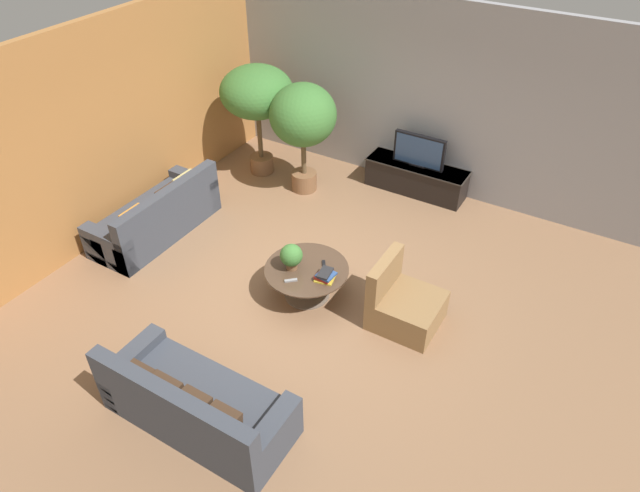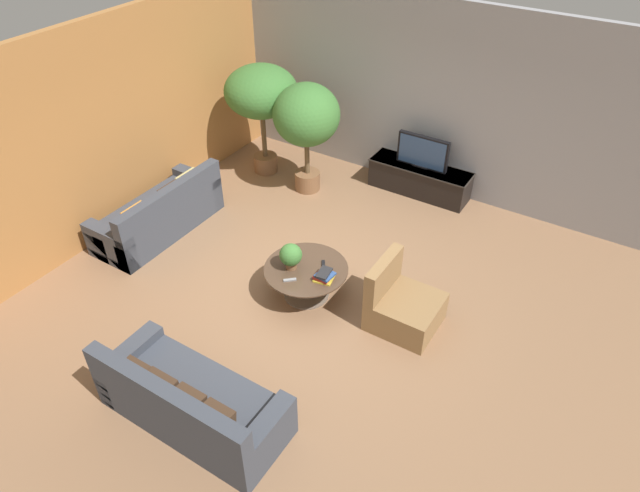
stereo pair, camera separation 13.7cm
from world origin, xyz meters
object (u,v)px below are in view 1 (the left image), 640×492
at_px(television, 419,151).
at_px(potted_palm_tall, 257,95).
at_px(armchair_wicker, 403,304).
at_px(media_console, 416,178).
at_px(couch_by_wall, 157,217).
at_px(coffee_table, 307,276).
at_px(potted_palm_corner, 303,118).
at_px(couch_near_entry, 195,405).
at_px(potted_plant_tabletop, 291,256).

height_order(television, potted_palm_tall, potted_palm_tall).
bearing_deg(armchair_wicker, media_console, 20.18).
bearing_deg(couch_by_wall, television, 137.23).
xyz_separation_m(television, coffee_table, (-0.20, -3.08, -0.43)).
distance_m(coffee_table, couch_by_wall, 2.62).
bearing_deg(potted_palm_corner, potted_palm_tall, 173.32).
relative_size(potted_palm_tall, potted_palm_corner, 1.03).
xyz_separation_m(couch_by_wall, couch_near_entry, (2.68, -2.28, -0.00)).
height_order(couch_by_wall, potted_plant_tabletop, couch_by_wall).
bearing_deg(coffee_table, couch_near_entry, -88.31).
distance_m(couch_near_entry, potted_palm_tall, 5.29).
xyz_separation_m(coffee_table, armchair_wicker, (1.26, 0.20, -0.04)).
distance_m(armchair_wicker, potted_plant_tabletop, 1.50).
bearing_deg(couch_near_entry, media_console, -91.41).
bearing_deg(armchair_wicker, potted_palm_corner, 53.19).
bearing_deg(potted_plant_tabletop, media_console, 83.46).
bearing_deg(potted_palm_tall, armchair_wicker, -30.28).
distance_m(coffee_table, potted_plant_tabletop, 0.38).
relative_size(couch_by_wall, couch_near_entry, 1.00).
bearing_deg(coffee_table, television, 86.32).
relative_size(potted_palm_tall, potted_plant_tabletop, 5.29).
height_order(media_console, couch_by_wall, couch_by_wall).
xyz_separation_m(armchair_wicker, potted_palm_tall, (-3.62, 2.11, 1.13)).
height_order(media_console, coffee_table, media_console).
distance_m(couch_by_wall, couch_near_entry, 3.52).
xyz_separation_m(television, potted_palm_tall, (-2.56, -0.77, 0.66)).
relative_size(television, couch_by_wall, 0.42).
xyz_separation_m(media_console, couch_near_entry, (-0.13, -5.33, 0.03)).
bearing_deg(potted_palm_corner, couch_near_entry, -71.52).
relative_size(couch_by_wall, potted_plant_tabletop, 5.62).
bearing_deg(media_console, armchair_wicker, -69.82).
bearing_deg(coffee_table, potted_palm_tall, 135.58).
bearing_deg(potted_palm_corner, couch_by_wall, -118.95).
bearing_deg(armchair_wicker, television, 20.19).
height_order(media_console, television, television).
height_order(potted_palm_corner, potted_plant_tabletop, potted_palm_corner).
bearing_deg(armchair_wicker, potted_plant_tabletop, 101.51).
xyz_separation_m(television, potted_plant_tabletop, (-0.36, -3.17, -0.10)).
distance_m(potted_palm_tall, potted_plant_tabletop, 3.34).
xyz_separation_m(television, potted_palm_corner, (-1.62, -0.88, 0.52)).
bearing_deg(potted_palm_corner, potted_plant_tabletop, -61.33).
bearing_deg(potted_palm_corner, media_console, 28.53).
relative_size(media_console, potted_palm_corner, 0.92).
height_order(couch_by_wall, armchair_wicker, armchair_wicker).
bearing_deg(potted_plant_tabletop, couch_by_wall, 177.03).
relative_size(media_console, couch_by_wall, 0.84).
bearing_deg(media_console, television, -90.00).
bearing_deg(potted_plant_tabletop, television, 83.46).
distance_m(television, potted_palm_corner, 1.91).
bearing_deg(couch_by_wall, media_console, 137.24).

